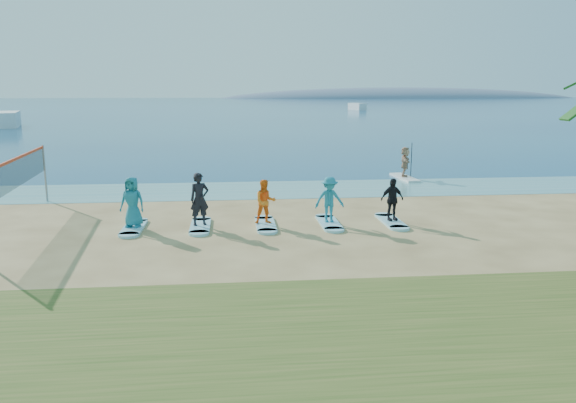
{
  "coord_description": "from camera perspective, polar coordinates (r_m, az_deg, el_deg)",
  "views": [
    {
      "loc": [
        -2.9,
        -16.84,
        4.9
      ],
      "look_at": [
        -0.96,
        2.0,
        1.1
      ],
      "focal_mm": 35.0,
      "sensor_mm": 36.0,
      "label": 1
    }
  ],
  "objects": [
    {
      "name": "paddleboard",
      "position": [
        31.95,
        11.74,
        2.4
      ],
      "size": [
        0.88,
        3.04,
        0.12
      ],
      "primitive_type": "cube",
      "rotation": [
        0.0,
        0.0,
        0.06
      ],
      "color": "silver",
      "rests_on": "ground"
    },
    {
      "name": "boat_offshore_b",
      "position": [
        136.91,
        7.02,
        9.22
      ],
      "size": [
        3.36,
        6.4,
        1.61
      ],
      "primitive_type": "cube",
      "rotation": [
        0.0,
        0.0,
        0.24
      ],
      "color": "silver",
      "rests_on": "ground"
    },
    {
      "name": "student_4",
      "position": [
        21.16,
        10.53,
        0.21
      ],
      "size": [
        0.99,
        0.59,
        1.59
      ],
      "primitive_type": "imported",
      "rotation": [
        0.0,
        0.0,
        0.23
      ],
      "color": "black",
      "rests_on": "surfboard_4"
    },
    {
      "name": "boat_offshore_a",
      "position": [
        83.53,
        -26.51,
        6.81
      ],
      "size": [
        4.82,
        9.37,
        1.96
      ],
      "primitive_type": "cube",
      "rotation": [
        0.0,
        0.0,
        0.27
      ],
      "color": "silver",
      "rests_on": "ground"
    },
    {
      "name": "shallow_water",
      "position": [
        27.92,
        0.16,
        1.26
      ],
      "size": [
        600.0,
        600.0,
        0.0
      ],
      "primitive_type": "plane",
      "color": "teal",
      "rests_on": "ground"
    },
    {
      "name": "island_ridge",
      "position": [
        331.65,
        11.48,
        10.28
      ],
      "size": [
        220.0,
        56.0,
        18.0
      ],
      "primitive_type": "ellipsoid",
      "color": "slate",
      "rests_on": "ground"
    },
    {
      "name": "ocean",
      "position": [
        176.93,
        -5.01,
        9.72
      ],
      "size": [
        600.0,
        600.0,
        0.0
      ],
      "primitive_type": "plane",
      "color": "navy",
      "rests_on": "ground"
    },
    {
      "name": "surfboard_3",
      "position": [
        20.8,
        4.19,
        -2.18
      ],
      "size": [
        0.7,
        2.2,
        0.09
      ],
      "primitive_type": "cube",
      "color": "#8ECEDC",
      "rests_on": "ground"
    },
    {
      "name": "student_0",
      "position": [
        20.59,
        -15.54,
        -0.03
      ],
      "size": [
        0.99,
        0.76,
        1.79
      ],
      "primitive_type": "imported",
      "rotation": [
        0.0,
        0.0,
        -0.24
      ],
      "color": "#1B7084",
      "rests_on": "surfboard_0"
    },
    {
      "name": "surfboard_4",
      "position": [
        21.33,
        10.45,
        -2.0
      ],
      "size": [
        0.7,
        2.2,
        0.09
      ],
      "primitive_type": "cube",
      "color": "#8ECEDC",
      "rests_on": "ground"
    },
    {
      "name": "surfboard_0",
      "position": [
        20.79,
        -15.4,
        -2.58
      ],
      "size": [
        0.7,
        2.2,
        0.09
      ],
      "primitive_type": "cube",
      "color": "#8ECEDC",
      "rests_on": "ground"
    },
    {
      "name": "student_1",
      "position": [
        20.31,
        -8.98,
        0.24
      ],
      "size": [
        0.8,
        0.66,
        1.9
      ],
      "primitive_type": "imported",
      "rotation": [
        0.0,
        0.0,
        0.35
      ],
      "color": "black",
      "rests_on": "surfboard_1"
    },
    {
      "name": "volleyball_net",
      "position": [
        22.59,
        -25.9,
        2.58
      ],
      "size": [
        0.94,
        9.05,
        2.5
      ],
      "rotation": [
        0.0,
        0.0,
        0.09
      ],
      "color": "gray",
      "rests_on": "ground"
    },
    {
      "name": "ground",
      "position": [
        17.78,
        3.74,
        -4.68
      ],
      "size": [
        600.0,
        600.0,
        0.0
      ],
      "primitive_type": "plane",
      "color": "tan",
      "rests_on": "ground"
    },
    {
      "name": "surfboard_1",
      "position": [
        20.52,
        -8.89,
        -2.48
      ],
      "size": [
        0.7,
        2.2,
        0.09
      ],
      "primitive_type": "cube",
      "color": "#8ECEDC",
      "rests_on": "ground"
    },
    {
      "name": "student_2",
      "position": [
        20.34,
        -2.32,
        -0.02
      ],
      "size": [
        0.84,
        0.68,
        1.61
      ],
      "primitive_type": "imported",
      "rotation": [
        0.0,
        0.0,
        0.1
      ],
      "color": "orange",
      "rests_on": "surfboard_2"
    },
    {
      "name": "surfboard_2",
      "position": [
        20.53,
        -2.3,
        -2.34
      ],
      "size": [
        0.7,
        2.2,
        0.09
      ],
      "primitive_type": "cube",
      "color": "#8ECEDC",
      "rests_on": "ground"
    },
    {
      "name": "student_3",
      "position": [
        20.61,
        4.23,
        0.21
      ],
      "size": [
        1.14,
        0.72,
        1.68
      ],
      "primitive_type": "imported",
      "rotation": [
        0.0,
        0.0,
        0.09
      ],
      "color": "teal",
      "rests_on": "surfboard_3"
    },
    {
      "name": "paddleboarder",
      "position": [
        31.83,
        11.81,
        3.97
      ],
      "size": [
        0.9,
        1.61,
        1.65
      ],
      "primitive_type": "imported",
      "rotation": [
        0.0,
        0.0,
        1.28
      ],
      "color": "tan",
      "rests_on": "paddleboard"
    }
  ]
}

